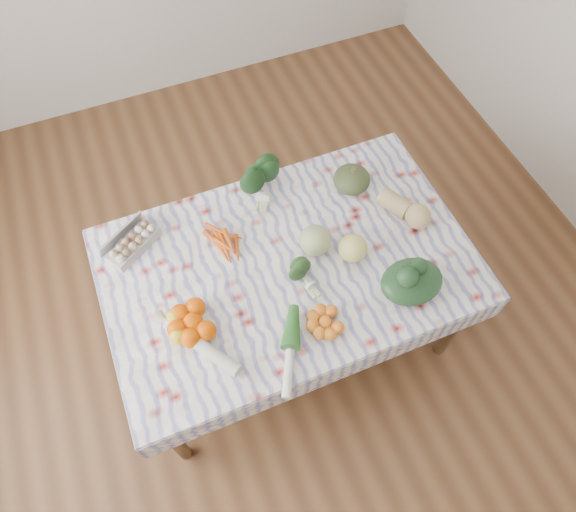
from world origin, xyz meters
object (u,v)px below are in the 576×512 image
(egg_carton, at_px, (134,244))
(butternut_squash, at_px, (406,208))
(kabocha_squash, at_px, (352,179))
(grapefruit, at_px, (353,248))
(cabbage, at_px, (315,240))
(dining_table, at_px, (288,272))

(egg_carton, bearing_deg, butternut_squash, -45.74)
(kabocha_squash, height_order, grapefruit, grapefruit)
(kabocha_squash, xyz_separation_m, cabbage, (-0.31, -0.26, 0.01))
(kabocha_squash, relative_size, grapefruit, 1.38)
(dining_table, xyz_separation_m, grapefruit, (0.28, -0.08, 0.15))
(cabbage, height_order, grapefruit, cabbage)
(dining_table, bearing_deg, kabocha_squash, 32.29)
(dining_table, bearing_deg, cabbage, 8.82)
(egg_carton, height_order, kabocha_squash, kabocha_squash)
(egg_carton, height_order, grapefruit, grapefruit)
(dining_table, xyz_separation_m, kabocha_squash, (0.45, 0.29, 0.14))
(dining_table, height_order, grapefruit, grapefruit)
(dining_table, relative_size, cabbage, 11.16)
(kabocha_squash, bearing_deg, grapefruit, -115.27)
(kabocha_squash, xyz_separation_m, butternut_squash, (0.16, -0.25, 0.00))
(dining_table, height_order, egg_carton, egg_carton)
(dining_table, xyz_separation_m, egg_carton, (-0.62, 0.34, 0.12))
(butternut_squash, height_order, grapefruit, grapefruit)
(egg_carton, height_order, cabbage, cabbage)
(cabbage, bearing_deg, egg_carton, 157.53)
(dining_table, height_order, cabbage, cabbage)
(butternut_squash, distance_m, grapefruit, 0.35)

